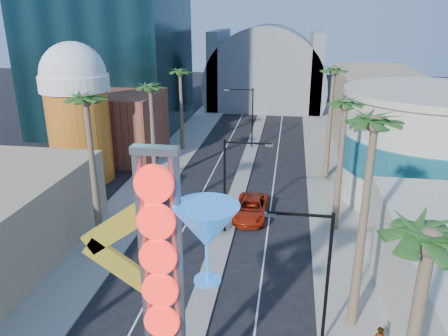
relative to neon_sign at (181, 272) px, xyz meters
The scene contains 20 objects.
sidewalk_west 34.43m from the neon_sign, 107.85° to the left, with size 5.00×100.00×0.15m, color gray.
sidewalk_east 33.97m from the neon_sign, 74.84° to the left, with size 5.00×100.00×0.15m, color gray.
median 35.79m from the neon_sign, 91.33° to the left, with size 1.60×84.00×0.15m, color gray.
brick_filler_west 39.01m from the neon_sign, 115.64° to the left, with size 10.00×10.00×8.00m, color brown.
filler_east 47.58m from the neon_sign, 71.37° to the left, with size 10.00×20.00×10.00m, color #A28268.
beer_mug 32.39m from the neon_sign, 123.38° to the left, with size 7.00×7.00×14.50m.
turquoise_building 32.10m from the neon_sign, 57.56° to the left, with size 16.60×16.60×10.60m.
canopy 69.11m from the neon_sign, 90.68° to the left, with size 22.00×16.00×22.00m.
neon_sign is the anchor object (origin of this frame).
streetlight_0 17.21m from the neon_sign, 90.90° to the left, with size 3.79×0.25×8.00m.
streetlight_1 41.13m from the neon_sign, 91.90° to the left, with size 3.79×0.25×8.00m.
streetlight_2 8.15m from the neon_sign, 40.46° to the left, with size 3.45×0.25×8.00m.
palm_1 16.70m from the neon_sign, 126.98° to the left, with size 2.40×2.40×12.70m.
palm_2 28.85m from the neon_sign, 109.95° to the left, with size 2.40×2.40×11.20m.
palm_3 40.31m from the neon_sign, 104.11° to the left, with size 2.40×2.40×11.20m.
palm_4 9.23m from the neon_sign, 19.89° to the right, with size 2.40×2.40×12.20m.
palm_5 11.50m from the neon_sign, 40.70° to the left, with size 2.40×2.40×13.20m.
palm_6 20.89m from the neon_sign, 66.74° to the left, with size 2.40×2.40×11.70m.
palm_7 32.29m from the neon_sign, 75.23° to the left, with size 2.40×2.40×12.70m.
red_pickup 21.36m from the neon_sign, 87.02° to the left, with size 2.79×6.05×1.68m, color #A9230D.
Camera 1 is at (4.86, -11.76, 17.20)m, focal length 35.00 mm.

